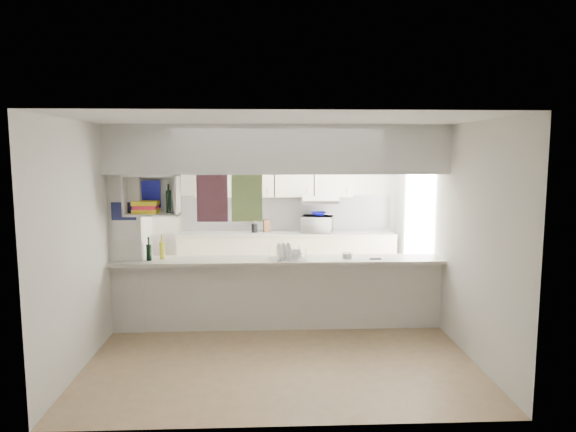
{
  "coord_description": "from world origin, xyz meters",
  "views": [
    {
      "loc": [
        -0.16,
        -6.42,
        2.28
      ],
      "look_at": [
        0.14,
        0.5,
        1.4
      ],
      "focal_mm": 32.0,
      "sensor_mm": 36.0,
      "label": 1
    }
  ],
  "objects": [
    {
      "name": "dish_rack",
      "position": [
        0.11,
        -0.05,
        1.01
      ],
      "size": [
        0.48,
        0.41,
        0.22
      ],
      "rotation": [
        0.0,
        0.0,
        0.26
      ],
      "color": "silver",
      "rests_on": "breakfast_bar"
    },
    {
      "name": "cubby_shelf",
      "position": [
        -1.57,
        -0.06,
        1.71
      ],
      "size": [
        0.65,
        0.35,
        0.5
      ],
      "color": "white",
      "rests_on": "bulkhead"
    },
    {
      "name": "microwave",
      "position": [
        0.71,
        2.1,
        1.06
      ],
      "size": [
        0.58,
        0.46,
        0.28
      ],
      "primitive_type": "imported",
      "rotation": [
        0.0,
        0.0,
        2.88
      ],
      "color": "white",
      "rests_on": "bench_top"
    },
    {
      "name": "wall_left",
      "position": [
        -2.1,
        0.0,
        1.3
      ],
      "size": [
        0.0,
        4.8,
        4.8
      ],
      "primitive_type": "plane",
      "rotation": [
        1.57,
        0.0,
        1.57
      ],
      "color": "silver",
      "rests_on": "floor"
    },
    {
      "name": "wine_bottles",
      "position": [
        -1.55,
        0.0,
        1.04
      ],
      "size": [
        0.22,
        0.15,
        0.31
      ],
      "color": "black",
      "rests_on": "breakfast_bar"
    },
    {
      "name": "wall_right",
      "position": [
        2.1,
        0.0,
        1.3
      ],
      "size": [
        0.0,
        4.8,
        4.8
      ],
      "primitive_type": "plane",
      "rotation": [
        1.57,
        0.0,
        -1.57
      ],
      "color": "silver",
      "rests_on": "floor"
    },
    {
      "name": "ceiling",
      "position": [
        0.0,
        0.0,
        2.6
      ],
      "size": [
        4.8,
        4.8,
        0.0
      ],
      "primitive_type": "plane",
      "color": "white",
      "rests_on": "wall_back"
    },
    {
      "name": "wall_back",
      "position": [
        0.0,
        2.4,
        1.3
      ],
      "size": [
        4.2,
        0.0,
        4.2
      ],
      "primitive_type": "plane",
      "rotation": [
        1.57,
        0.0,
        0.0
      ],
      "color": "silver",
      "rests_on": "floor"
    },
    {
      "name": "kitchen_run",
      "position": [
        0.16,
        2.14,
        0.83
      ],
      "size": [
        3.6,
        0.63,
        2.24
      ],
      "color": "beige",
      "rests_on": "floor"
    },
    {
      "name": "floor",
      "position": [
        0.0,
        0.0,
        0.0
      ],
      "size": [
        4.8,
        4.8,
        0.0
      ],
      "primitive_type": "plane",
      "color": "#937755",
      "rests_on": "ground"
    },
    {
      "name": "plastic_tubs",
      "position": [
        0.91,
        -0.01,
        0.95
      ],
      "size": [
        0.49,
        0.17,
        0.07
      ],
      "color": "silver",
      "rests_on": "breakfast_bar"
    },
    {
      "name": "knife_block",
      "position": [
        -0.14,
        2.18,
        1.02
      ],
      "size": [
        0.12,
        0.11,
        0.21
      ],
      "primitive_type": "cube",
      "rotation": [
        0.0,
        0.0,
        0.29
      ],
      "color": "#53301C",
      "rests_on": "bench_top"
    },
    {
      "name": "servery_partition",
      "position": [
        -0.17,
        0.0,
        1.66
      ],
      "size": [
        4.2,
        0.5,
        2.6
      ],
      "color": "silver",
      "rests_on": "floor"
    },
    {
      "name": "bowl",
      "position": [
        0.73,
        2.14,
        1.23
      ],
      "size": [
        0.26,
        0.26,
        0.06
      ],
      "primitive_type": "imported",
      "color": "#0B0D7E",
      "rests_on": "microwave"
    },
    {
      "name": "utensil_jar",
      "position": [
        -0.35,
        2.15,
        0.99
      ],
      "size": [
        0.11,
        0.11,
        0.15
      ],
      "primitive_type": "cylinder",
      "color": "black",
      "rests_on": "bench_top"
    },
    {
      "name": "cup",
      "position": [
        0.23,
        -0.05,
        0.99
      ],
      "size": [
        0.17,
        0.17,
        0.11
      ],
      "primitive_type": "imported",
      "rotation": [
        0.0,
        0.0,
        -0.35
      ],
      "color": "white",
      "rests_on": "dish_rack"
    }
  ]
}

